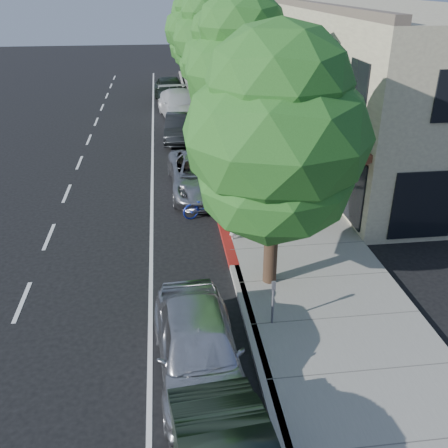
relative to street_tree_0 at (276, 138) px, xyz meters
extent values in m
plane|color=black|center=(-0.90, 2.00, -4.49)|extent=(120.00, 120.00, 0.00)
cube|color=gray|center=(1.40, 10.00, -4.41)|extent=(4.60, 56.00, 0.15)
cube|color=#9E998E|center=(-0.90, 10.00, -4.41)|extent=(0.30, 56.00, 0.15)
cube|color=maroon|center=(-0.90, 3.00, -4.41)|extent=(0.32, 4.00, 0.15)
cube|color=beige|center=(8.70, 20.00, -0.99)|extent=(10.00, 36.00, 7.00)
cylinder|color=black|center=(0.00, 0.00, -3.19)|extent=(0.40, 0.40, 2.60)
ellipsoid|color=#1F5319|center=(0.00, 0.00, -1.15)|extent=(4.24, 4.24, 3.39)
ellipsoid|color=#1F5319|center=(0.00, 0.00, 0.11)|extent=(4.99, 4.99, 3.99)
ellipsoid|color=#1F5319|center=(0.00, 0.00, 1.45)|extent=(3.74, 3.74, 2.99)
cylinder|color=black|center=(0.00, 6.00, -3.01)|extent=(0.40, 0.40, 2.95)
ellipsoid|color=#1F5319|center=(0.00, 6.00, -0.69)|extent=(3.54, 3.54, 2.83)
ellipsoid|color=#1F5319|center=(0.00, 6.00, 0.75)|extent=(4.16, 4.16, 3.33)
ellipsoid|color=#1F5319|center=(0.00, 6.00, 2.27)|extent=(3.12, 3.12, 2.50)
cylinder|color=black|center=(0.00, 12.00, -3.15)|extent=(0.40, 0.40, 2.67)
ellipsoid|color=#1F5319|center=(0.00, 12.00, -1.06)|extent=(3.28, 3.28, 2.62)
ellipsoid|color=#1F5319|center=(0.00, 12.00, 0.24)|extent=(3.86, 3.86, 3.09)
ellipsoid|color=#1F5319|center=(0.00, 12.00, 1.61)|extent=(2.89, 2.89, 2.32)
cylinder|color=black|center=(0.00, 18.00, -3.05)|extent=(0.40, 0.40, 2.88)
ellipsoid|color=#1F5319|center=(0.00, 18.00, -0.79)|extent=(3.63, 3.63, 2.90)
ellipsoid|color=#1F5319|center=(0.00, 18.00, 0.61)|extent=(4.27, 4.27, 3.41)
ellipsoid|color=#1F5319|center=(0.00, 18.00, 2.09)|extent=(3.20, 3.20, 2.56)
cylinder|color=black|center=(0.00, 24.00, -3.05)|extent=(0.40, 0.40, 2.87)
ellipsoid|color=#1F5319|center=(0.00, 24.00, -0.79)|extent=(3.92, 3.92, 3.14)
ellipsoid|color=#1F5319|center=(0.00, 24.00, 0.60)|extent=(4.61, 4.61, 3.69)
ellipsoid|color=#1F5319|center=(0.00, 24.00, 2.08)|extent=(3.46, 3.46, 2.77)
cylinder|color=black|center=(0.00, 30.00, -3.20)|extent=(0.40, 0.40, 2.58)
ellipsoid|color=#1F5319|center=(0.00, 30.00, -1.16)|extent=(4.15, 4.15, 3.32)
ellipsoid|color=#1F5319|center=(0.00, 30.00, 0.09)|extent=(4.89, 4.89, 3.91)
ellipsoid|color=#1F5319|center=(0.00, 30.00, 1.42)|extent=(3.67, 3.67, 2.93)
imported|color=white|center=(-0.65, 2.89, -3.66)|extent=(0.45, 0.64, 1.65)
imported|color=#16279D|center=(-1.43, 5.00, -4.00)|extent=(1.96, 1.18, 0.97)
imported|color=#A7A7AB|center=(-1.40, 7.50, -3.71)|extent=(2.74, 5.68, 1.56)
imported|color=black|center=(-1.96, 15.27, -3.78)|extent=(1.89, 4.43, 1.42)
imported|color=silver|center=(-1.67, 20.11, -3.62)|extent=(3.18, 6.25, 1.74)
imported|color=black|center=(-2.20, 24.99, -3.58)|extent=(2.55, 5.45, 1.81)
imported|color=#BBBCC0|center=(-2.37, -3.50, -3.69)|extent=(2.12, 4.75, 1.59)
imported|color=black|center=(2.38, 10.90, -3.55)|extent=(0.89, 0.78, 1.57)
camera|label=1|loc=(-2.89, -12.27, 3.69)|focal=40.00mm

